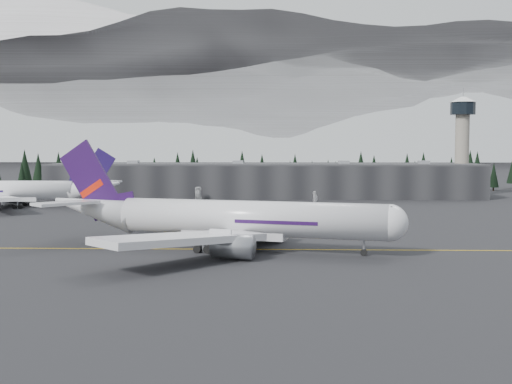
{
  "coord_description": "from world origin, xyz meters",
  "views": [
    {
      "loc": [
        4.18,
        -117.9,
        18.54
      ],
      "look_at": [
        0.0,
        20.0,
        9.0
      ],
      "focal_mm": 45.0,
      "sensor_mm": 36.0,
      "label": 1
    }
  ],
  "objects_px": {
    "jet_parked": "(18,191)",
    "gse_vehicle_b": "(315,201)",
    "control_tower": "(462,135)",
    "gse_vehicle_a": "(198,198)",
    "jet_main": "(220,218)",
    "terminal": "(264,180)"
  },
  "relations": [
    {
      "from": "jet_main",
      "to": "control_tower",
      "type": "bearing_deg",
      "value": 72.62
    },
    {
      "from": "jet_parked",
      "to": "gse_vehicle_b",
      "type": "distance_m",
      "value": 95.33
    },
    {
      "from": "jet_main",
      "to": "gse_vehicle_b",
      "type": "xyz_separation_m",
      "value": [
        23.56,
        98.57,
        -4.99
      ]
    },
    {
      "from": "terminal",
      "to": "control_tower",
      "type": "height_order",
      "value": "control_tower"
    },
    {
      "from": "jet_parked",
      "to": "gse_vehicle_a",
      "type": "height_order",
      "value": "jet_parked"
    },
    {
      "from": "control_tower",
      "to": "gse_vehicle_a",
      "type": "distance_m",
      "value": 102.82
    },
    {
      "from": "control_tower",
      "to": "gse_vehicle_a",
      "type": "relative_size",
      "value": 7.85
    },
    {
      "from": "control_tower",
      "to": "jet_main",
      "type": "relative_size",
      "value": 0.56
    },
    {
      "from": "control_tower",
      "to": "jet_main",
      "type": "height_order",
      "value": "control_tower"
    },
    {
      "from": "control_tower",
      "to": "gse_vehicle_b",
      "type": "height_order",
      "value": "control_tower"
    },
    {
      "from": "terminal",
      "to": "control_tower",
      "type": "xyz_separation_m",
      "value": [
        75.0,
        3.0,
        17.11
      ]
    },
    {
      "from": "gse_vehicle_a",
      "to": "gse_vehicle_b",
      "type": "xyz_separation_m",
      "value": [
        40.69,
        -10.3,
        0.02
      ]
    },
    {
      "from": "jet_parked",
      "to": "gse_vehicle_b",
      "type": "height_order",
      "value": "jet_parked"
    },
    {
      "from": "jet_main",
      "to": "gse_vehicle_b",
      "type": "height_order",
      "value": "jet_main"
    },
    {
      "from": "gse_vehicle_a",
      "to": "gse_vehicle_b",
      "type": "relative_size",
      "value": 1.19
    },
    {
      "from": "terminal",
      "to": "jet_parked",
      "type": "distance_m",
      "value": 88.86
    },
    {
      "from": "jet_main",
      "to": "gse_vehicle_a",
      "type": "bearing_deg",
      "value": 113.54
    },
    {
      "from": "terminal",
      "to": "control_tower",
      "type": "bearing_deg",
      "value": 2.29
    },
    {
      "from": "control_tower",
      "to": "gse_vehicle_a",
      "type": "xyz_separation_m",
      "value": [
        -98.09,
        -20.83,
        -22.74
      ]
    },
    {
      "from": "jet_parked",
      "to": "gse_vehicle_b",
      "type": "relative_size",
      "value": 15.58
    },
    {
      "from": "jet_parked",
      "to": "gse_vehicle_b",
      "type": "bearing_deg",
      "value": -170.54
    },
    {
      "from": "jet_main",
      "to": "gse_vehicle_b",
      "type": "bearing_deg",
      "value": 91.15
    }
  ]
}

